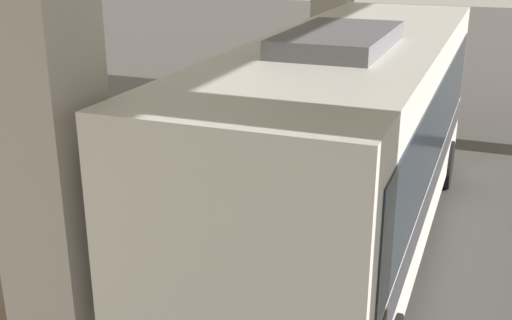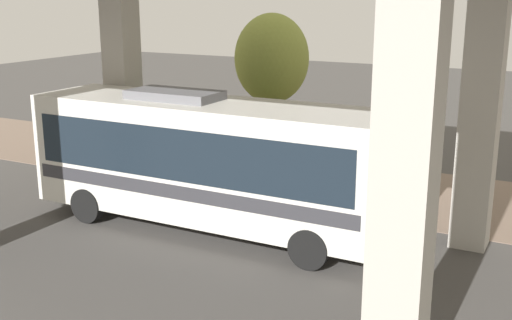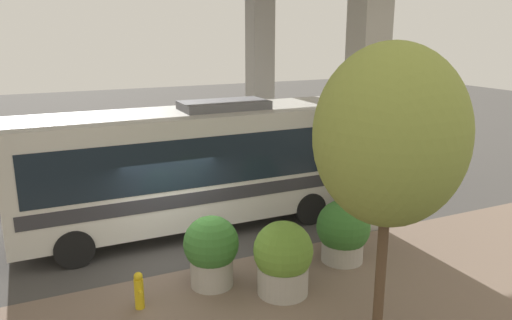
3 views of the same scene
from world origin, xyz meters
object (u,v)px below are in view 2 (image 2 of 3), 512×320
Objects in this scene: fire_hydrant at (343,189)px; planter_back at (265,159)px; bus at (207,157)px; planter_middle at (288,170)px; planter_front at (199,157)px; street_tree_near at (272,59)px.

fire_hydrant is 3.20m from planter_back.
bus is 3.84m from planter_middle.
planter_front is 4.58m from street_tree_near.
planter_back is at bearing 21.54° from street_tree_near.
planter_middle is at bearing 86.31° from planter_front.
bus is 11.84× the size of fire_hydrant.
bus is 4.78m from planter_back.
bus is at bearing 7.16° from planter_back.
planter_back is (-1.02, -1.33, -0.03)m from planter_middle.
planter_front is at bearing -93.69° from planter_middle.
fire_hydrant is 0.50× the size of planter_back.
planter_back is at bearing -172.84° from bus.
fire_hydrant is 6.11m from street_tree_near.
planter_middle is at bearing 52.60° from planter_back.
planter_back is (-4.60, -0.58, -1.19)m from bus.
planter_middle is (0.30, -1.76, 0.46)m from fire_hydrant.
fire_hydrant is 1.84m from planter_middle.
fire_hydrant is at bearing 99.64° from planter_middle.
street_tree_near reaches higher than planter_back.
street_tree_near reaches higher than bus.
bus is 4.84m from planter_front.
planter_back reaches higher than planter_middle.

